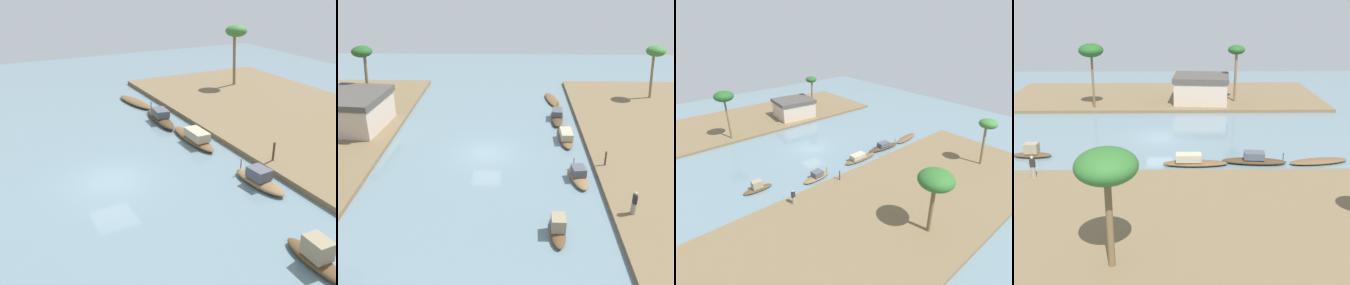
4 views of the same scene
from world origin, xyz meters
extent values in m
plane|color=slate|center=(0.00, 0.00, 0.00)|extent=(73.41, 73.41, 0.00)
cube|color=brown|center=(0.00, -16.74, 0.18)|extent=(39.93, 15.97, 0.36)
ellipsoid|color=#47331E|center=(7.84, -6.84, 0.23)|extent=(5.26, 1.65, 0.46)
cube|color=#4C515B|center=(7.82, -6.84, 0.74)|extent=(1.70, 1.17, 0.56)
cylinder|color=#47331E|center=(10.11, -7.05, 0.71)|extent=(0.07, 0.07, 0.58)
ellipsoid|color=brown|center=(3.09, -7.13, 0.20)|extent=(5.16, 1.23, 0.40)
cube|color=tan|center=(2.56, -7.13, 0.70)|extent=(2.03, 1.03, 0.60)
ellipsoid|color=brown|center=(13.08, -6.79, 0.18)|extent=(5.08, 2.02, 0.36)
ellipsoid|color=brown|center=(-10.47, -5.09, 0.20)|extent=(3.27, 1.04, 0.41)
cube|color=gray|center=(-10.48, -5.09, 0.83)|extent=(1.14, 0.88, 0.85)
ellipsoid|color=brown|center=(-4.14, -7.28, 0.20)|extent=(3.72, 1.52, 0.41)
cube|color=#4C515B|center=(-4.04, -7.27, 0.71)|extent=(1.28, 1.08, 0.61)
cylinder|color=brown|center=(-2.56, -7.12, 0.68)|extent=(0.07, 0.07, 0.64)
cylinder|color=#4C3823|center=(-2.51, -9.58, 0.95)|extent=(0.14, 0.14, 1.19)
cylinder|color=#7F6647|center=(13.70, -17.99, 2.85)|extent=(0.29, 0.63, 4.98)
ellipsoid|color=#387533|center=(13.70, -17.99, 5.76)|extent=(2.13, 2.13, 1.17)
camera|label=1|loc=(-19.48, 6.17, 11.02)|focal=42.66mm
camera|label=2|loc=(-29.01, -2.38, 15.22)|focal=40.88mm
camera|label=3|loc=(-19.08, -30.29, 17.56)|focal=29.03mm
camera|label=4|loc=(1.56, -39.12, 13.05)|focal=46.27mm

